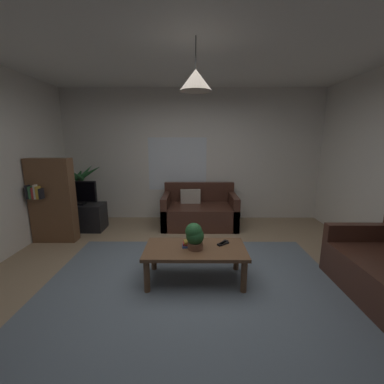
% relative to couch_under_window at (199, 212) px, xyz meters
% --- Properties ---
extents(floor, '(5.37, 5.05, 0.02)m').
position_rel_couch_under_window_xyz_m(floor, '(-0.14, -2.03, -0.28)').
color(floor, '#9E8466').
rests_on(floor, ground).
extents(rug, '(3.49, 2.78, 0.01)m').
position_rel_couch_under_window_xyz_m(rug, '(-0.14, -2.23, -0.27)').
color(rug, slate).
rests_on(rug, ground).
extents(wall_back, '(5.49, 0.06, 2.71)m').
position_rel_couch_under_window_xyz_m(wall_back, '(-0.14, 0.53, 1.08)').
color(wall_back, silver).
rests_on(wall_back, ground).
extents(ceiling, '(5.37, 5.05, 0.02)m').
position_rel_couch_under_window_xyz_m(ceiling, '(-0.14, -2.03, 2.45)').
color(ceiling, white).
extents(window_pane, '(1.22, 0.01, 1.10)m').
position_rel_couch_under_window_xyz_m(window_pane, '(-0.46, 0.50, 0.91)').
color(window_pane, white).
extents(couch_under_window, '(1.44, 0.87, 0.82)m').
position_rel_couch_under_window_xyz_m(couch_under_window, '(0.00, 0.00, 0.00)').
color(couch_under_window, '#47281E').
rests_on(couch_under_window, ground).
extents(coffee_table, '(1.21, 0.62, 0.42)m').
position_rel_couch_under_window_xyz_m(coffee_table, '(-0.10, -1.98, 0.09)').
color(coffee_table, brown).
rests_on(coffee_table, ground).
extents(book_on_table_0, '(0.16, 0.11, 0.02)m').
position_rel_couch_under_window_xyz_m(book_on_table_0, '(-0.18, -1.95, 0.16)').
color(book_on_table_0, '#2D4C8C').
rests_on(book_on_table_0, coffee_table).
extents(book_on_table_1, '(0.14, 0.09, 0.03)m').
position_rel_couch_under_window_xyz_m(book_on_table_1, '(-0.18, -1.94, 0.18)').
color(book_on_table_1, '#B22D2D').
rests_on(book_on_table_1, coffee_table).
extents(book_on_table_2, '(0.15, 0.12, 0.02)m').
position_rel_couch_under_window_xyz_m(book_on_table_2, '(-0.16, -1.94, 0.21)').
color(book_on_table_2, gold).
rests_on(book_on_table_2, coffee_table).
extents(remote_on_table_0, '(0.14, 0.16, 0.02)m').
position_rel_couch_under_window_xyz_m(remote_on_table_0, '(0.26, -1.86, 0.16)').
color(remote_on_table_0, black).
rests_on(remote_on_table_0, coffee_table).
extents(remote_on_table_1, '(0.16, 0.13, 0.02)m').
position_rel_couch_under_window_xyz_m(remote_on_table_1, '(0.25, -1.89, 0.16)').
color(remote_on_table_1, black).
rests_on(remote_on_table_1, coffee_table).
extents(potted_plant_on_table, '(0.22, 0.21, 0.31)m').
position_rel_couch_under_window_xyz_m(potted_plant_on_table, '(-0.11, -2.00, 0.31)').
color(potted_plant_on_table, brown).
rests_on(potted_plant_on_table, coffee_table).
extents(tv_stand, '(0.90, 0.44, 0.50)m').
position_rel_couch_under_window_xyz_m(tv_stand, '(-2.27, -0.25, -0.02)').
color(tv_stand, black).
rests_on(tv_stand, ground).
extents(tv, '(0.70, 0.16, 0.44)m').
position_rel_couch_under_window_xyz_m(tv, '(-2.27, -0.27, 0.45)').
color(tv, black).
rests_on(tv, tv_stand).
extents(potted_palm_corner, '(0.81, 0.95, 1.22)m').
position_rel_couch_under_window_xyz_m(potted_palm_corner, '(-2.42, 0.19, 0.29)').
color(potted_palm_corner, '#4C4C51').
rests_on(potted_palm_corner, ground).
extents(bookshelf_corner, '(0.70, 0.31, 1.40)m').
position_rel_couch_under_window_xyz_m(bookshelf_corner, '(-2.46, -0.79, 0.43)').
color(bookshelf_corner, brown).
rests_on(bookshelf_corner, ground).
extents(pendant_lamp, '(0.34, 0.34, 0.53)m').
position_rel_couch_under_window_xyz_m(pendant_lamp, '(-0.10, -1.98, 2.02)').
color(pendant_lamp, black).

